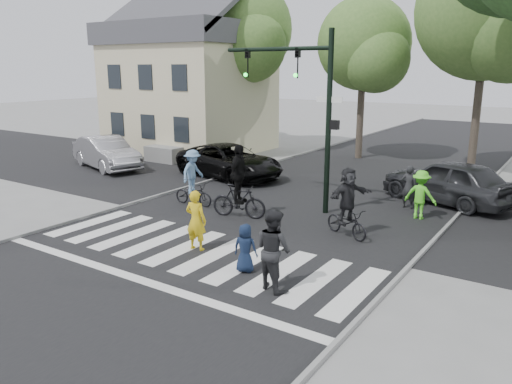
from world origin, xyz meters
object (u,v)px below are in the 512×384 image
pedestrian_child (245,248)px  cyclist_mid (239,188)px  cyclist_left (193,181)px  traffic_signal (306,95)px  cyclist_right (347,206)px  pedestrian_adult (273,249)px  car_grey (448,181)px  car_silver (106,153)px  car_suv (229,161)px  pedestrian_woman (196,220)px

pedestrian_child → cyclist_mid: (-2.74, 3.56, 0.39)m
cyclist_mid → cyclist_left: bearing=171.5°
traffic_signal → cyclist_right: traffic_signal is taller
pedestrian_adult → car_grey: pedestrian_adult is taller
car_silver → cyclist_right: bearing=-84.9°
cyclist_left → pedestrian_child: bearing=-38.0°
pedestrian_child → pedestrian_adult: bearing=143.3°
pedestrian_child → cyclist_right: (0.97, 3.77, 0.32)m
pedestrian_child → car_grey: 9.55m
pedestrian_adult → car_suv: 11.73m
cyclist_mid → car_grey: bearing=47.2°
car_silver → car_grey: (15.38, 2.56, 0.04)m
cyclist_right → car_silver: bearing=168.2°
car_grey → cyclist_right: bearing=4.2°
pedestrian_child → car_suv: (-6.71, 8.36, 0.14)m
pedestrian_woman → car_silver: 12.55m
traffic_signal → car_grey: traffic_signal is taller
car_silver → cyclist_mid: bearing=-90.1°
pedestrian_adult → car_grey: bearing=-80.4°
car_silver → car_grey: car_grey is taller
pedestrian_woman → pedestrian_child: size_ratio=1.38×
cyclist_left → cyclist_mid: bearing=-8.5°
pedestrian_child → cyclist_right: cyclist_right is taller
pedestrian_woman → car_silver: bearing=-37.3°
cyclist_mid → car_suv: bearing=129.6°
cyclist_mid → car_suv: size_ratio=0.46×
cyclist_right → car_silver: size_ratio=0.43×
cyclist_mid → car_grey: cyclist_mid is taller
pedestrian_child → car_suv: bearing=-65.7°
pedestrian_woman → pedestrian_child: bearing=157.8°
pedestrian_woman → cyclist_left: 4.55m
car_grey → cyclist_left: bearing=-34.7°
pedestrian_woman → cyclist_right: (2.92, 3.27, 0.09)m
car_silver → pedestrian_child: bearing=-100.4°
cyclist_mid → cyclist_right: (3.71, 0.21, -0.08)m
pedestrian_adult → cyclist_right: cyclist_right is taller
car_grey → car_silver: bearing=-60.7°
cyclist_right → car_suv: (-7.68, 4.60, -0.18)m
car_suv → pedestrian_woman: bearing=-136.8°
pedestrian_child → car_grey: bearing=-119.6°
cyclist_right → car_grey: bearing=74.4°
car_grey → cyclist_mid: bearing=-23.0°
car_grey → pedestrian_woman: bearing=-7.2°
traffic_signal → car_suv: size_ratio=1.13×
traffic_signal → cyclist_left: (-3.52, -1.73, -3.03)m
car_grey → pedestrian_child: bearing=4.7°
traffic_signal → cyclist_left: bearing=-153.8°
cyclist_left → traffic_signal: bearing=26.2°
traffic_signal → cyclist_mid: bearing=-121.9°
traffic_signal → car_silver: (-11.44, 1.03, -3.12)m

